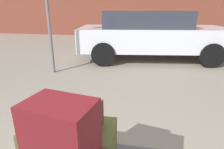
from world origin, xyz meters
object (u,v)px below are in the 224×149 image
object	(u,v)px
duffel_bag_olive_front_right	(71,145)
parked_car	(151,34)
duffel_bag_brown_topmost_pile	(68,114)
no_parking_sign	(47,5)
bollard_kerb_near	(209,38)

from	to	relation	value
duffel_bag_olive_front_right	parked_car	size ratio (longest dim) A/B	0.14
duffel_bag_brown_topmost_pile	no_parking_sign	bearing A→B (deg)	131.28
duffel_bag_olive_front_right	parked_car	distance (m)	4.86
parked_car	no_parking_sign	world-z (taller)	no_parking_sign
parked_car	duffel_bag_brown_topmost_pile	bearing A→B (deg)	-97.05
parked_car	bollard_kerb_near	distance (m)	3.75
duffel_bag_olive_front_right	duffel_bag_brown_topmost_pile	xyz separation A→B (m)	(-0.00, 0.00, 0.26)
duffel_bag_olive_front_right	duffel_bag_brown_topmost_pile	world-z (taller)	duffel_bag_brown_topmost_pile
duffel_bag_olive_front_right	bollard_kerb_near	world-z (taller)	duffel_bag_olive_front_right
duffel_bag_brown_topmost_pile	parked_car	size ratio (longest dim) A/B	0.09
duffel_bag_brown_topmost_pile	parked_car	distance (m)	4.85
duffel_bag_olive_front_right	bollard_kerb_near	distance (m)	8.20
duffel_bag_olive_front_right	no_parking_sign	bearing A→B (deg)	117.82
duffel_bag_brown_topmost_pile	parked_car	bearing A→B (deg)	94.76
parked_car	no_parking_sign	xyz separation A→B (m)	(-2.29, -1.81, 0.79)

